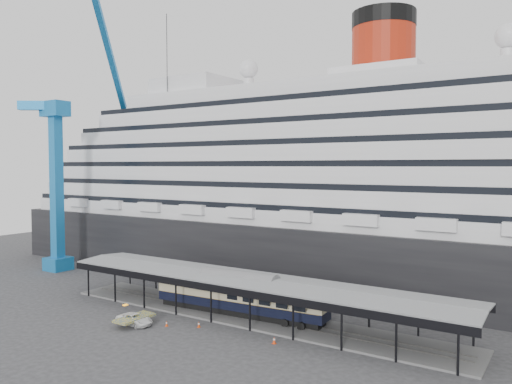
% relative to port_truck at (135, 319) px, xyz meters
% --- Properties ---
extents(ground, '(200.00, 200.00, 0.00)m').
position_rel_port_truck_xyz_m(ground, '(10.16, 4.91, -0.68)').
color(ground, '#313134').
rests_on(ground, ground).
extents(cruise_ship, '(130.00, 30.00, 43.90)m').
position_rel_port_truck_xyz_m(cruise_ship, '(10.21, 36.91, 17.67)').
color(cruise_ship, black).
rests_on(cruise_ship, ground).
extents(platform_canopy, '(56.00, 9.18, 5.30)m').
position_rel_port_truck_xyz_m(platform_canopy, '(10.16, 9.91, 1.68)').
color(platform_canopy, slate).
rests_on(platform_canopy, ground).
extents(crane_blue, '(22.63, 19.19, 47.60)m').
position_rel_port_truck_xyz_m(crane_blue, '(-34.96, 15.53, 19.28)').
color(crane_blue, '#1873BB').
rests_on(crane_blue, ground).
extents(port_truck, '(4.95, 2.40, 1.36)m').
position_rel_port_truck_xyz_m(port_truck, '(0.00, 0.00, 0.00)').
color(port_truck, white).
rests_on(port_truck, ground).
extents(pullman_carriage, '(24.21, 4.62, 23.63)m').
position_rel_port_truck_xyz_m(pullman_carriage, '(8.66, 9.91, 2.17)').
color(pullman_carriage, black).
rests_on(pullman_carriage, ground).
extents(traffic_cone_left, '(0.35, 0.35, 0.67)m').
position_rel_port_truck_xyz_m(traffic_cone_left, '(3.68, 1.68, -0.35)').
color(traffic_cone_left, '#E4460C').
rests_on(traffic_cone_left, ground).
extents(traffic_cone_mid, '(0.45, 0.45, 0.72)m').
position_rel_port_truck_xyz_m(traffic_cone_mid, '(7.23, 3.48, -0.32)').
color(traffic_cone_mid, '#D23F0B').
rests_on(traffic_cone_mid, ground).
extents(traffic_cone_right, '(0.48, 0.48, 0.78)m').
position_rel_port_truck_xyz_m(traffic_cone_right, '(17.65, 3.67, -0.29)').
color(traffic_cone_right, '#ED3E0D').
rests_on(traffic_cone_right, ground).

